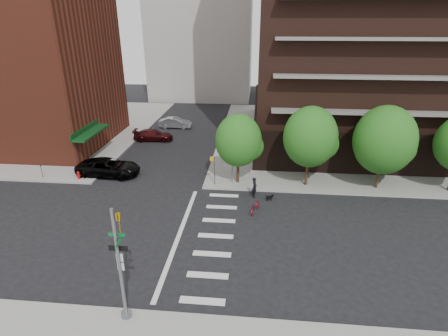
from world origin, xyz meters
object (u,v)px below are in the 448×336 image
at_px(traffic_signal, 121,274).
at_px(scooter, 255,206).
at_px(parked_car_black, 109,167).
at_px(parked_car_silver, 175,123).
at_px(parked_car_maroon, 153,135).
at_px(fire_hydrant, 79,175).
at_px(dog_walker, 255,187).

bearing_deg(traffic_signal, scooter, 61.03).
bearing_deg(parked_car_black, parked_car_silver, -7.83).
xyz_separation_m(parked_car_maroon, parked_car_silver, (1.45, 5.66, 0.03)).
xyz_separation_m(traffic_signal, parked_car_maroon, (-6.48, 27.29, -2.01)).
height_order(parked_car_black, parked_car_maroon, parked_car_black).
relative_size(fire_hydrant, parked_car_black, 0.13).
xyz_separation_m(parked_car_silver, scooter, (11.13, -21.93, -0.25)).
xyz_separation_m(fire_hydrant, parked_car_silver, (5.00, 17.66, 0.17)).
bearing_deg(scooter, parked_car_maroon, 146.26).
bearing_deg(scooter, parked_car_silver, 135.45).
bearing_deg(fire_hydrant, parked_car_black, 30.64).
relative_size(scooter, dog_walker, 1.03).
distance_m(fire_hydrant, parked_car_silver, 18.35).
distance_m(fire_hydrant, parked_car_maroon, 12.51).
relative_size(parked_car_black, dog_walker, 3.32).
height_order(parked_car_maroon, parked_car_silver, parked_car_silver).
distance_m(parked_car_maroon, dog_walker, 18.59).
relative_size(traffic_signal, dog_walker, 3.43).
bearing_deg(parked_car_silver, parked_car_black, 171.24).
xyz_separation_m(traffic_signal, fire_hydrant, (-10.03, 15.29, -2.15)).
bearing_deg(fire_hydrant, parked_car_maroon, 73.52).
relative_size(fire_hydrant, scooter, 0.41).
relative_size(parked_car_black, parked_car_silver, 1.33).
height_order(traffic_signal, parked_car_silver, traffic_signal).
xyz_separation_m(traffic_signal, dog_walker, (5.99, 13.49, -1.82)).
distance_m(parked_car_black, scooter, 14.94).
distance_m(parked_car_black, dog_walker, 14.08).
relative_size(fire_hydrant, dog_walker, 0.42).
relative_size(parked_car_black, scooter, 3.23).
xyz_separation_m(parked_car_maroon, dog_walker, (12.47, -13.79, 0.19)).
bearing_deg(traffic_signal, parked_car_black, 114.90).
relative_size(fire_hydrant, parked_car_maroon, 0.15).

